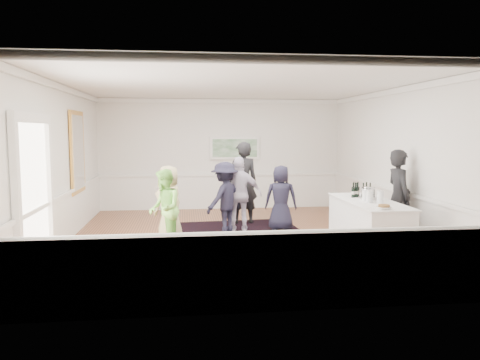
{
  "coord_description": "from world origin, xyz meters",
  "views": [
    {
      "loc": [
        -1.05,
        -9.61,
        2.28
      ],
      "look_at": [
        0.11,
        0.2,
        1.24
      ],
      "focal_mm": 35.0,
      "sensor_mm": 36.0,
      "label": 1
    }
  ],
  "objects": [
    {
      "name": "ice_bucket",
      "position": [
        2.49,
        -0.97,
        1.07
      ],
      "size": [
        0.26,
        0.26,
        0.25
      ],
      "primitive_type": "cylinder",
      "color": "silver",
      "rests_on": "serving_table"
    },
    {
      "name": "juice_pitchers",
      "position": [
        2.4,
        -1.32,
        1.07
      ],
      "size": [
        0.31,
        0.35,
        0.24
      ],
      "color": "#7FB841",
      "rests_on": "serving_table"
    },
    {
      "name": "area_rug",
      "position": [
        0.11,
        0.02,
        0.01
      ],
      "size": [
        3.31,
        4.18,
        0.02
      ],
      "primitive_type": "cube",
      "rotation": [
        0.0,
        0.0,
        0.08
      ],
      "color": "black",
      "rests_on": "floor"
    },
    {
      "name": "doorway",
      "position": [
        -3.45,
        -1.9,
        1.42
      ],
      "size": [
        0.1,
        1.78,
        2.56
      ],
      "color": "white",
      "rests_on": "wall_left"
    },
    {
      "name": "serving_table",
      "position": [
        2.43,
        -1.14,
        0.48
      ],
      "size": [
        0.89,
        2.35,
        0.95
      ],
      "color": "white",
      "rests_on": "floor"
    },
    {
      "name": "nut_bowl",
      "position": [
        2.3,
        -2.1,
        0.99
      ],
      "size": [
        0.24,
        0.24,
        0.08
      ],
      "color": "white",
      "rests_on": "serving_table"
    },
    {
      "name": "bartender",
      "position": [
        3.2,
        -0.77,
        0.96
      ],
      "size": [
        0.47,
        0.7,
        1.91
      ],
      "primitive_type": "imported",
      "rotation": [
        0.0,
        0.0,
        1.59
      ],
      "color": "black",
      "rests_on": "floor"
    },
    {
      "name": "wall_back",
      "position": [
        0.0,
        4.0,
        1.6
      ],
      "size": [
        7.0,
        0.02,
        3.2
      ],
      "primitive_type": "cube",
      "color": "white",
      "rests_on": "floor"
    },
    {
      "name": "guest_green",
      "position": [
        -1.46,
        -0.53,
        0.77
      ],
      "size": [
        0.67,
        0.81,
        1.55
      ],
      "primitive_type": "imported",
      "rotation": [
        0.0,
        0.0,
        -1.46
      ],
      "color": "#87D957",
      "rests_on": "floor"
    },
    {
      "name": "guest_dark_a",
      "position": [
        -0.18,
        0.58,
        0.8
      ],
      "size": [
        1.15,
        1.15,
        1.6
      ],
      "primitive_type": "imported",
      "rotation": [
        0.0,
        0.0,
        3.92
      ],
      "color": "black",
      "rests_on": "floor"
    },
    {
      "name": "guest_dark_b",
      "position": [
        0.35,
        1.66,
        1.01
      ],
      "size": [
        0.78,
        0.56,
        2.02
      ],
      "primitive_type": "imported",
      "rotation": [
        0.0,
        0.0,
        3.25
      ],
      "color": "black",
      "rests_on": "floor"
    },
    {
      "name": "guest_lilac",
      "position": [
        0.17,
        0.76,
        0.85
      ],
      "size": [
        1.05,
        0.55,
        1.7
      ],
      "primitive_type": "imported",
      "rotation": [
        0.0,
        0.0,
        3.0
      ],
      "color": "silver",
      "rests_on": "floor"
    },
    {
      "name": "wall_right",
      "position": [
        3.5,
        0.0,
        1.6
      ],
      "size": [
        0.02,
        8.0,
        3.2
      ],
      "primitive_type": "cube",
      "color": "white",
      "rests_on": "floor"
    },
    {
      "name": "wainscoting",
      "position": [
        0.0,
        0.0,
        0.5
      ],
      "size": [
        7.0,
        8.0,
        1.0
      ],
      "primitive_type": null,
      "color": "white",
      "rests_on": "floor"
    },
    {
      "name": "wall_front",
      "position": [
        0.0,
        -4.0,
        1.6
      ],
      "size": [
        7.0,
        0.02,
        3.2
      ],
      "primitive_type": "cube",
      "color": "white",
      "rests_on": "floor"
    },
    {
      "name": "wine_bottles",
      "position": [
        2.44,
        -0.61,
        1.11
      ],
      "size": [
        0.43,
        0.25,
        0.31
      ],
      "color": "black",
      "rests_on": "serving_table"
    },
    {
      "name": "floor",
      "position": [
        0.0,
        0.0,
        0.0
      ],
      "size": [
        8.0,
        8.0,
        0.0
      ],
      "primitive_type": "plane",
      "color": "brown",
      "rests_on": "ground"
    },
    {
      "name": "ceiling",
      "position": [
        0.0,
        0.0,
        3.2
      ],
      "size": [
        7.0,
        8.0,
        0.02
      ],
      "primitive_type": "cube",
      "color": "white",
      "rests_on": "wall_back"
    },
    {
      "name": "mirror",
      "position": [
        -3.45,
        1.3,
        1.8
      ],
      "size": [
        0.05,
        1.25,
        1.85
      ],
      "color": "gold",
      "rests_on": "wall_left"
    },
    {
      "name": "guest_tan",
      "position": [
        -1.39,
        0.05,
        0.79
      ],
      "size": [
        0.86,
        0.91,
        1.57
      ],
      "primitive_type": "imported",
      "rotation": [
        0.0,
        0.0,
        -0.92
      ],
      "color": "tan",
      "rests_on": "floor"
    },
    {
      "name": "landscape_painting",
      "position": [
        0.4,
        3.95,
        1.78
      ],
      "size": [
        1.44,
        0.06,
        0.66
      ],
      "color": "white",
      "rests_on": "wall_back"
    },
    {
      "name": "guest_navy",
      "position": [
        1.12,
        0.78,
        0.75
      ],
      "size": [
        0.81,
        0.61,
        1.5
      ],
      "primitive_type": "imported",
      "rotation": [
        0.0,
        0.0,
        2.95
      ],
      "color": "black",
      "rests_on": "floor"
    },
    {
      "name": "wall_left",
      "position": [
        -3.5,
        0.0,
        1.6
      ],
      "size": [
        0.02,
        8.0,
        3.2
      ],
      "primitive_type": "cube",
      "color": "white",
      "rests_on": "floor"
    }
  ]
}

